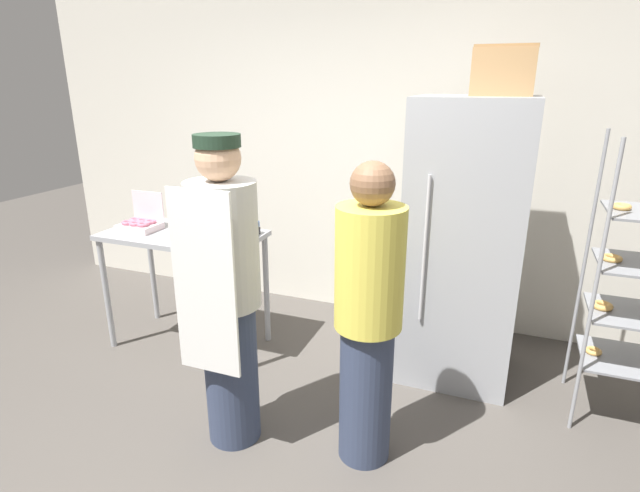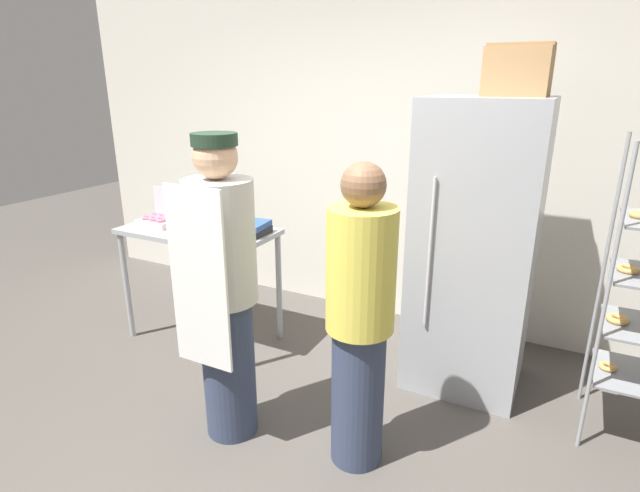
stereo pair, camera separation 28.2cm
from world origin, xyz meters
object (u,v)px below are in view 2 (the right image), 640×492
object	(u,v)px
binder_stack	(247,227)
person_baker	(223,290)
refrigerator	(474,250)
donut_box	(160,219)
person_customer	(360,320)
cardboard_storage_box	(518,71)
blender_pitcher	(209,216)

from	to	relation	value
binder_stack	person_baker	size ratio (longest dim) A/B	0.18
refrigerator	donut_box	world-z (taller)	refrigerator
donut_box	person_baker	world-z (taller)	person_baker
person_baker	refrigerator	bearing A→B (deg)	46.86
person_customer	cardboard_storage_box	bearing A→B (deg)	66.51
refrigerator	donut_box	distance (m)	2.34
refrigerator	donut_box	bearing A→B (deg)	-170.46
person_baker	donut_box	bearing A→B (deg)	147.16
refrigerator	person_customer	xyz separation A→B (m)	(-0.35, -1.04, -0.11)
person_baker	binder_stack	bearing A→B (deg)	117.79
donut_box	person_customer	xyz separation A→B (m)	(1.95, -0.65, -0.12)
refrigerator	person_baker	bearing A→B (deg)	-133.14
cardboard_storage_box	person_customer	bearing A→B (deg)	-113.49
binder_stack	refrigerator	bearing A→B (deg)	9.81
person_baker	person_customer	world-z (taller)	person_baker
refrigerator	donut_box	size ratio (longest dim) A/B	6.66
binder_stack	person_baker	world-z (taller)	person_baker
blender_pitcher	person_customer	size ratio (longest dim) A/B	0.17
blender_pitcher	person_baker	distance (m)	1.10
blender_pitcher	person_customer	xyz separation A→B (m)	(1.48, -0.67, -0.20)
donut_box	binder_stack	xyz separation A→B (m)	(0.74, 0.12, -0.00)
binder_stack	person_baker	bearing A→B (deg)	-62.21
refrigerator	binder_stack	bearing A→B (deg)	-170.19
donut_box	blender_pitcher	bearing A→B (deg)	2.48
blender_pitcher	person_baker	world-z (taller)	person_baker
person_baker	person_customer	size ratio (longest dim) A/B	1.06
donut_box	cardboard_storage_box	world-z (taller)	cardboard_storage_box
donut_box	cardboard_storage_box	xyz separation A→B (m)	(2.43, 0.45, 1.07)
donut_box	person_baker	bearing A→B (deg)	-32.84
refrigerator	donut_box	xyz separation A→B (m)	(-2.30, -0.39, 0.01)
refrigerator	person_customer	distance (m)	1.10
refrigerator	person_baker	world-z (taller)	refrigerator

